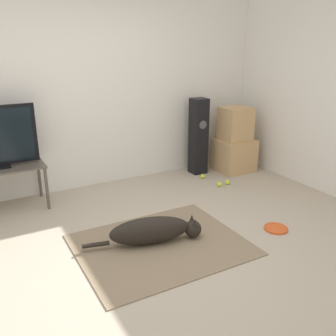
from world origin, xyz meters
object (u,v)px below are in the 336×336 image
cardboard_box_lower (234,155)px  floor_speaker (198,136)px  tennis_ball_near_speaker (227,182)px  dog (154,230)px  tennis_ball_by_boxes (203,176)px  frisbee (276,228)px  tennis_ball_loose_on_carpet (219,184)px  cardboard_box_upper (235,124)px

cardboard_box_lower → floor_speaker: bearing=162.1°
tennis_ball_near_speaker → dog: bearing=-150.3°
tennis_ball_near_speaker → tennis_ball_by_boxes: bearing=112.8°
frisbee → cardboard_box_lower: size_ratio=0.46×
cardboard_box_lower → tennis_ball_by_boxes: size_ratio=8.10×
cardboard_box_lower → tennis_ball_loose_on_carpet: (-0.60, -0.46, -0.21)m
dog → cardboard_box_upper: size_ratio=2.36×
floor_speaker → frisbee: bearing=-98.1°
frisbee → cardboard_box_upper: cardboard_box_upper is taller
dog → tennis_ball_loose_on_carpet: (1.46, 0.91, -0.11)m
frisbee → floor_speaker: (0.27, 1.91, 0.54)m
tennis_ball_near_speaker → tennis_ball_loose_on_carpet: (-0.14, -0.00, 0.00)m
cardboard_box_lower → tennis_ball_near_speaker: size_ratio=8.10×
cardboard_box_upper → tennis_ball_loose_on_carpet: bearing=-142.4°
tennis_ball_by_boxes → tennis_ball_near_speaker: 0.41m
frisbee → floor_speaker: size_ratio=0.22×
floor_speaker → tennis_ball_by_boxes: floor_speaker is taller
tennis_ball_near_speaker → tennis_ball_loose_on_carpet: size_ratio=1.00×
dog → tennis_ball_near_speaker: bearing=29.7°
dog → tennis_ball_loose_on_carpet: 1.72m
cardboard_box_upper → tennis_ball_by_boxes: size_ratio=7.35×
floor_speaker → tennis_ball_by_boxes: size_ratio=16.79×
tennis_ball_by_boxes → tennis_ball_near_speaker: same height
cardboard_box_lower → tennis_ball_by_boxes: 0.65m
tennis_ball_by_boxes → tennis_ball_loose_on_carpet: (0.02, -0.38, 0.00)m
cardboard_box_upper → floor_speaker: 0.58m
cardboard_box_lower → tennis_ball_near_speaker: 0.68m
dog → tennis_ball_by_boxes: 1.93m
frisbee → tennis_ball_near_speaker: tennis_ball_near_speaker is taller
frisbee → cardboard_box_upper: size_ratio=0.51×
dog → frisbee: 1.31m
frisbee → tennis_ball_loose_on_carpet: size_ratio=3.75×
dog → tennis_ball_by_boxes: dog is taller
frisbee → cardboard_box_upper: bearing=65.3°
cardboard_box_lower → frisbee: bearing=-115.0°
frisbee → tennis_ball_by_boxes: 1.67m
dog → cardboard_box_lower: bearing=33.6°
frisbee → dog: bearing=163.4°
cardboard_box_lower → tennis_ball_near_speaker: (-0.46, -0.45, -0.21)m
cardboard_box_upper → tennis_ball_loose_on_carpet: (-0.58, -0.45, -0.69)m
floor_speaker → tennis_ball_near_speaker: floor_speaker is taller
dog → cardboard_box_lower: (2.06, 1.36, 0.10)m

